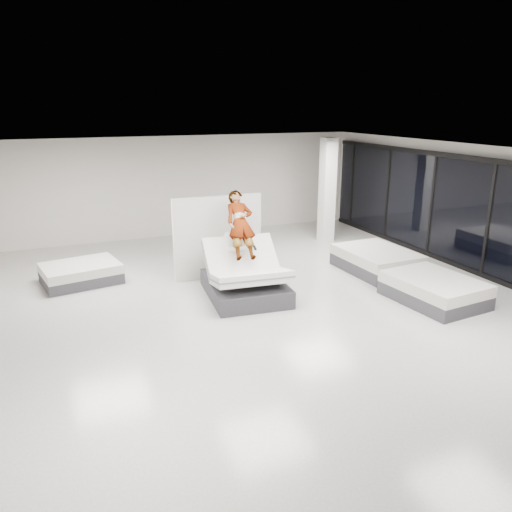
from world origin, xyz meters
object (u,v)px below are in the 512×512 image
at_px(flat_bed_right_near, 434,290).
at_px(column, 327,191).
at_px(person, 241,235).
at_px(divider_panel, 218,237).
at_px(hero_bed, 245,279).
at_px(remote, 255,248).
at_px(flat_bed_left_far, 81,273).
at_px(flat_bed_right_far, 377,260).

bearing_deg(flat_bed_right_near, column, 86.00).
distance_m(person, divider_panel, 1.25).
height_order(hero_bed, person, person).
xyz_separation_m(hero_bed, remote, (0.22, -0.05, 0.70)).
xyz_separation_m(hero_bed, flat_bed_right_near, (3.70, -1.87, -0.15)).
distance_m(hero_bed, flat_bed_left_far, 4.09).
relative_size(person, divider_panel, 0.77).
height_order(hero_bed, remote, hero_bed).
relative_size(flat_bed_right_near, column, 0.66).
relative_size(hero_bed, flat_bed_right_near, 1.09).
bearing_deg(flat_bed_right_near, hero_bed, 153.22).
bearing_deg(flat_bed_left_far, column, 8.70).
xyz_separation_m(hero_bed, flat_bed_left_far, (-3.34, 2.34, -0.18)).
bearing_deg(person, divider_panel, 102.44).
relative_size(hero_bed, divider_panel, 1.03).
xyz_separation_m(divider_panel, column, (4.19, 1.96, 0.58)).
height_order(flat_bed_right_near, flat_bed_left_far, flat_bed_right_near).
bearing_deg(column, flat_bed_right_far, -95.25).
bearing_deg(hero_bed, person, 84.55).
distance_m(person, flat_bed_right_far, 3.90).
bearing_deg(hero_bed, flat_bed_right_near, -26.78).
xyz_separation_m(flat_bed_left_far, column, (7.42, 1.14, 1.36)).
xyz_separation_m(remote, column, (3.86, 3.52, 0.48)).
xyz_separation_m(person, flat_bed_left_far, (-3.37, 2.02, -1.09)).
height_order(flat_bed_right_far, flat_bed_left_far, flat_bed_right_far).
relative_size(divider_panel, flat_bed_right_near, 1.07).
bearing_deg(column, person, -142.03).
height_order(flat_bed_right_near, column, column).
height_order(hero_bed, divider_panel, divider_panel).
height_order(person, flat_bed_right_near, person).
bearing_deg(flat_bed_right_far, remote, -173.41).
distance_m(hero_bed, remote, 0.74).
height_order(hero_bed, flat_bed_left_far, hero_bed).
distance_m(hero_bed, divider_panel, 1.64).
relative_size(person, flat_bed_right_near, 0.82).
distance_m(remote, flat_bed_right_near, 4.02).
bearing_deg(divider_panel, hero_bed, -85.60).
bearing_deg(divider_panel, person, -82.97).
xyz_separation_m(flat_bed_right_far, flat_bed_right_near, (-0.09, -2.23, -0.01)).
relative_size(remote, divider_panel, 0.06).
height_order(person, flat_bed_left_far, person).
height_order(flat_bed_right_far, column, column).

